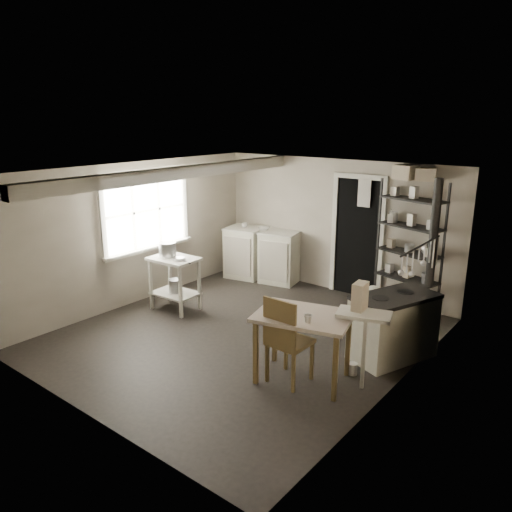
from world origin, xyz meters
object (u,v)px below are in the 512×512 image
Objects in this scene: stockpot at (168,251)px; shelf_rack at (409,253)px; prep_table at (175,285)px; flour_sack at (373,299)px; chair at (290,342)px; base_cabinets at (262,255)px; work_table at (303,350)px; stove at (393,325)px.

shelf_rack is at bearing 36.21° from stockpot.
prep_table is 1.88× the size of flour_sack.
stockpot is at bearing -176.57° from prep_table.
chair is at bearing -14.73° from prep_table.
base_cabinets reaches higher than work_table.
chair is at bearing -59.78° from base_cabinets.
stockpot is 3.76m from shelf_rack.
stockpot reaches higher than flour_sack.
stockpot reaches higher than prep_table.
stockpot is at bearing -146.14° from flour_sack.
stove is at bearing -58.75° from shelf_rack.
chair reaches higher than flour_sack.
work_table is 2.40m from flour_sack.
work_table is (-0.59, -1.18, -0.06)m from stove.
chair is (-0.70, -1.30, 0.05)m from stove.
prep_table is 3.69m from shelf_rack.
prep_table is 0.81× the size of chair.
stove is 1.47m from chair.
prep_table reaches higher than work_table.
chair is at bearing -97.23° from stove.
stockpot is 0.14× the size of shelf_rack.
stove reaches higher than work_table.
prep_table is 0.79× the size of work_table.
flour_sack is (-0.35, -0.42, -0.71)m from shelf_rack.
prep_table is 3.45m from stove.
shelf_rack is at bearing 37.30° from prep_table.
prep_table is 2.09m from base_cabinets.
prep_table is at bearing -144.94° from flour_sack.
base_cabinets is at bearing -163.09° from shelf_rack.
chair reaches higher than base_cabinets.
base_cabinets is at bearing 173.06° from flour_sack.
base_cabinets is at bearing 133.39° from chair.
prep_table is 0.59× the size of base_cabinets.
stockpot is 3.04m from work_table.
chair is 2.52m from flour_sack.
shelf_rack is at bearing 127.95° from stove.
stockpot is (-0.13, -0.01, 0.54)m from prep_table.
base_cabinets is 1.35× the size of work_table.
flour_sack is (-0.84, 1.21, -0.20)m from stove.
flour_sack is at bearing 145.94° from stove.
shelf_rack is 1.93× the size of stove.
shelf_rack reaches higher than chair.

